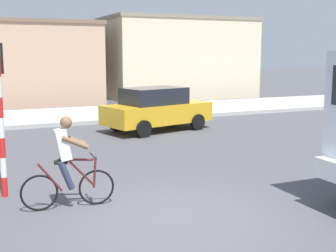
# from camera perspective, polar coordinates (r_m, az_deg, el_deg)

# --- Properties ---
(ground_plane) EXTENTS (120.00, 120.00, 0.00)m
(ground_plane) POSITION_cam_1_polar(r_m,az_deg,el_deg) (8.15, 1.07, -11.40)
(ground_plane) COLOR #4C4C51
(sidewalk_far) EXTENTS (80.00, 5.00, 0.16)m
(sidewalk_far) POSITION_cam_1_polar(r_m,az_deg,el_deg) (20.68, -14.78, 1.13)
(sidewalk_far) COLOR #ADADA8
(sidewalk_far) RESTS_ON ground
(cyclist) EXTENTS (1.73, 0.50, 1.72)m
(cyclist) POSITION_cam_1_polar(r_m,az_deg,el_deg) (8.60, -12.55, -4.49)
(cyclist) COLOR black
(cyclist) RESTS_ON ground
(car_red_near) EXTENTS (4.30, 2.64, 1.60)m
(car_red_near) POSITION_cam_1_polar(r_m,az_deg,el_deg) (16.81, -1.47, 2.17)
(car_red_near) COLOR gold
(car_red_near) RESTS_ON ground
(building_mid_block) EXTENTS (9.16, 7.93, 4.59)m
(building_mid_block) POSITION_cam_1_polar(r_m,az_deg,el_deg) (28.28, -18.91, 7.54)
(building_mid_block) COLOR tan
(building_mid_block) RESTS_ON ground
(building_corner_right) EXTENTS (9.42, 5.39, 5.06)m
(building_corner_right) POSITION_cam_1_polar(r_m,az_deg,el_deg) (29.85, 1.20, 8.53)
(building_corner_right) COLOR beige
(building_corner_right) RESTS_ON ground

